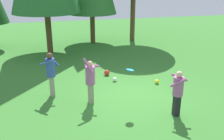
{
  "coord_description": "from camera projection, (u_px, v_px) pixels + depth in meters",
  "views": [
    {
      "loc": [
        -3.03,
        -8.44,
        4.27
      ],
      "look_at": [
        -0.75,
        0.26,
        1.05
      ],
      "focal_mm": 40.35,
      "sensor_mm": 36.0,
      "label": 1
    }
  ],
  "objects": [
    {
      "name": "person_bystander",
      "position": [
        51.0,
        71.0,
        9.49
      ],
      "size": [
        0.74,
        0.71,
        1.75
      ],
      "rotation": [
        0.0,
        0.0,
        -0.58
      ],
      "color": "gray",
      "rests_on": "ground_plane"
    },
    {
      "name": "person_thrower",
      "position": [
        90.0,
        79.0,
        8.96
      ],
      "size": [
        0.65,
        0.65,
        1.79
      ],
      "rotation": [
        0.0,
        0.0,
        -0.53
      ],
      "color": "gray",
      "rests_on": "ground_plane"
    },
    {
      "name": "ground_plane",
      "position": [
        132.0,
        96.0,
        9.85
      ],
      "size": [
        40.0,
        40.0,
        0.0
      ],
      "primitive_type": "plane",
      "color": "#387A2D"
    },
    {
      "name": "ball_yellow",
      "position": [
        157.0,
        82.0,
        10.97
      ],
      "size": [
        0.19,
        0.19,
        0.19
      ],
      "primitive_type": "sphere",
      "color": "yellow",
      "rests_on": "ground_plane"
    },
    {
      "name": "frisbee",
      "position": [
        130.0,
        70.0,
        8.44
      ],
      "size": [
        0.34,
        0.34,
        0.08
      ],
      "color": "#2393D1"
    },
    {
      "name": "person_catcher",
      "position": [
        178.0,
        90.0,
        8.13
      ],
      "size": [
        0.7,
        0.69,
        1.57
      ],
      "rotation": [
        0.0,
        0.0,
        2.56
      ],
      "color": "black",
      "rests_on": "ground_plane"
    },
    {
      "name": "ball_red",
      "position": [
        107.0,
        73.0,
        11.94
      ],
      "size": [
        0.26,
        0.26,
        0.26
      ],
      "primitive_type": "sphere",
      "color": "red",
      "rests_on": "ground_plane"
    },
    {
      "name": "ball_white",
      "position": [
        115.0,
        79.0,
        11.24
      ],
      "size": [
        0.19,
        0.19,
        0.19
      ],
      "primitive_type": "sphere",
      "color": "white",
      "rests_on": "ground_plane"
    }
  ]
}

